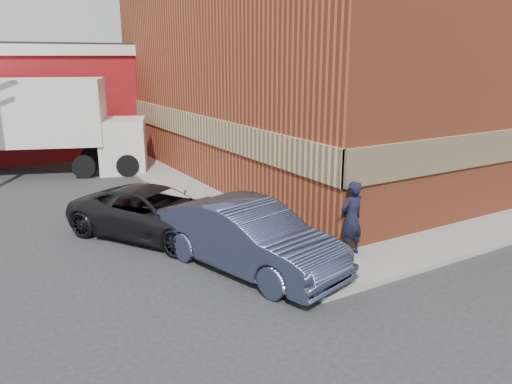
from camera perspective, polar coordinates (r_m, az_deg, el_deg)
ground at (r=12.29m, az=4.17°, el=-8.69°), size 90.00×90.00×0.00m
brick_building at (r=23.55m, az=8.98°, el=14.39°), size 14.25×18.25×9.36m
sidewalk_west at (r=20.11m, az=-9.21°, el=0.92°), size 1.80×18.00×0.12m
man at (r=12.66m, az=10.86°, el=-3.00°), size 0.72×0.50×1.91m
sedan at (r=11.91m, az=-0.81°, el=-5.18°), size 3.06×5.30×1.65m
suv_a at (r=14.38m, az=-11.37°, el=-2.36°), size 4.65×5.52×1.41m
box_truck at (r=23.22m, az=-22.83°, el=7.59°), size 8.57×5.21×4.07m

